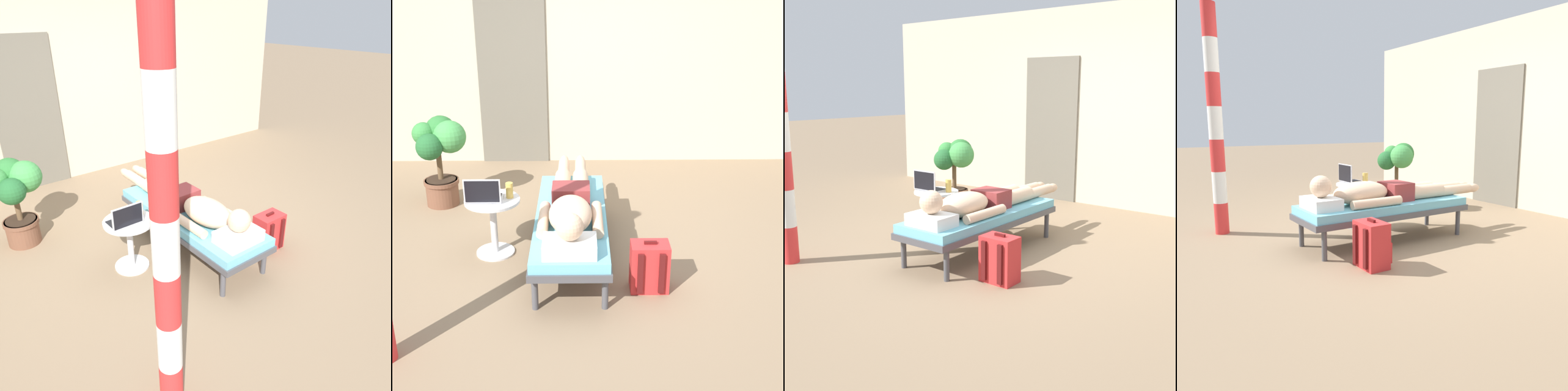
# 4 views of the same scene
# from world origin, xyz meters

# --- Properties ---
(ground_plane) EXTENTS (40.00, 40.00, 0.00)m
(ground_plane) POSITION_xyz_m (0.00, 0.00, 0.00)
(ground_plane) COLOR #8C7256
(house_wall_back) EXTENTS (7.60, 0.20, 2.70)m
(house_wall_back) POSITION_xyz_m (-0.13, 2.55, 1.35)
(house_wall_back) COLOR beige
(house_wall_back) RESTS_ON ground
(house_door_panel) EXTENTS (0.84, 0.03, 2.04)m
(house_door_panel) POSITION_xyz_m (-0.88, 2.44, 1.02)
(house_door_panel) COLOR #6D6759
(house_door_panel) RESTS_ON ground
(lounge_chair) EXTENTS (0.62, 1.83, 0.42)m
(lounge_chair) POSITION_xyz_m (-0.13, -0.13, 0.35)
(lounge_chair) COLOR #4C4C51
(lounge_chair) RESTS_ON ground
(person_reclining) EXTENTS (0.53, 2.17, 0.32)m
(person_reclining) POSITION_xyz_m (-0.13, -0.17, 0.52)
(person_reclining) COLOR white
(person_reclining) RESTS_ON lounge_chair
(side_table) EXTENTS (0.48, 0.48, 0.52)m
(side_table) POSITION_xyz_m (-0.81, -0.06, 0.36)
(side_table) COLOR silver
(side_table) RESTS_ON ground
(laptop) EXTENTS (0.31, 0.24, 0.23)m
(laptop) POSITION_xyz_m (-0.87, -0.11, 0.58)
(laptop) COLOR silver
(laptop) RESTS_ON side_table
(drink_glass) EXTENTS (0.06, 0.06, 0.14)m
(drink_glass) POSITION_xyz_m (-0.66, -0.03, 0.59)
(drink_glass) COLOR gold
(drink_glass) RESTS_ON side_table
(backpack) EXTENTS (0.30, 0.26, 0.42)m
(backpack) POSITION_xyz_m (0.49, -0.67, 0.20)
(backpack) COLOR red
(backpack) RESTS_ON ground
(potted_plant) EXTENTS (0.55, 0.55, 0.94)m
(potted_plant) POSITION_xyz_m (-1.50, 1.05, 0.59)
(potted_plant) COLOR brown
(potted_plant) RESTS_ON ground
(porch_post) EXTENTS (0.15, 0.15, 2.45)m
(porch_post) POSITION_xyz_m (-1.34, -1.51, 1.23)
(porch_post) COLOR red
(porch_post) RESTS_ON ground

